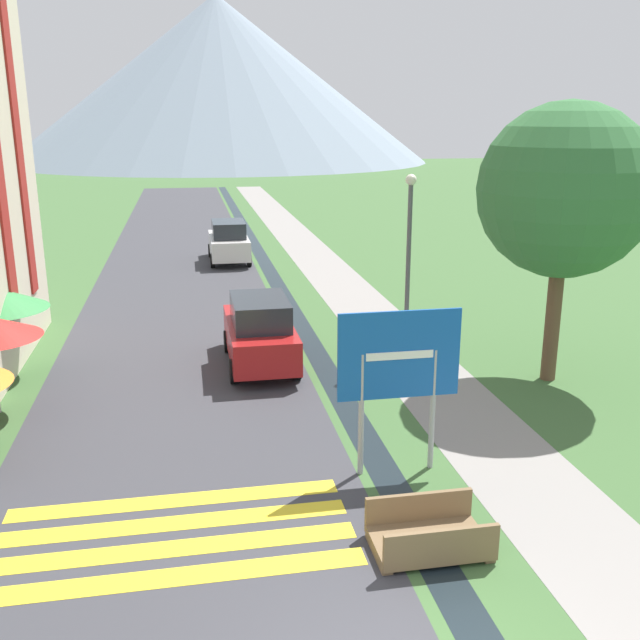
% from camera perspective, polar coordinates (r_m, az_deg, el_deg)
% --- Properties ---
extents(ground_plane, '(160.00, 160.00, 0.00)m').
position_cam_1_polar(ground_plane, '(27.10, -5.90, 2.64)').
color(ground_plane, '#3D6033').
extents(road, '(6.40, 60.00, 0.01)m').
position_cam_1_polar(road, '(36.82, -11.15, 5.97)').
color(road, '#38383D').
rests_on(road, ground_plane).
extents(footpath, '(2.20, 60.00, 0.01)m').
position_cam_1_polar(footpath, '(37.26, -1.68, 6.38)').
color(footpath, gray).
rests_on(footpath, ground_plane).
extents(drainage_channel, '(0.60, 60.00, 0.00)m').
position_cam_1_polar(drainage_channel, '(36.97, -5.38, 6.23)').
color(drainage_channel, black).
rests_on(drainage_channel, ground_plane).
extents(crosswalk_marking, '(5.44, 2.54, 0.01)m').
position_cam_1_polar(crosswalk_marking, '(11.66, -11.42, -16.53)').
color(crosswalk_marking, yellow).
rests_on(crosswalk_marking, ground_plane).
extents(mountain_distant, '(58.57, 58.57, 22.32)m').
position_cam_1_polar(mountain_distant, '(106.27, -8.14, 18.49)').
color(mountain_distant, gray).
rests_on(mountain_distant, ground_plane).
extents(road_sign, '(2.20, 0.11, 3.02)m').
position_cam_1_polar(road_sign, '(12.53, 6.33, -3.75)').
color(road_sign, '#9E9EA3').
rests_on(road_sign, ground_plane).
extents(footbridge, '(1.70, 1.10, 0.65)m').
position_cam_1_polar(footbridge, '(11.14, 8.73, -16.72)').
color(footbridge, brown).
rests_on(footbridge, ground_plane).
extents(parked_car_near, '(1.72, 3.89, 1.82)m').
position_cam_1_polar(parked_car_near, '(18.30, -4.84, -0.94)').
color(parked_car_near, '#A31919').
rests_on(parked_car_near, ground_plane).
extents(parked_car_far, '(1.74, 3.92, 1.82)m').
position_cam_1_polar(parked_car_far, '(31.83, -7.32, 6.25)').
color(parked_car_far, silver).
rests_on(parked_car_far, ground_plane).
extents(streetlamp, '(0.28, 0.28, 4.83)m').
position_cam_1_polar(streetlamp, '(18.50, 7.11, 5.50)').
color(streetlamp, '#515156').
rests_on(streetlamp, ground_plane).
extents(tree_by_path, '(4.01, 4.01, 6.59)m').
position_cam_1_polar(tree_by_path, '(17.45, 19.00, 9.72)').
color(tree_by_path, brown).
rests_on(tree_by_path, ground_plane).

